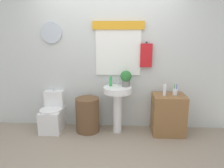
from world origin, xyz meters
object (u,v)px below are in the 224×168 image
(wooden_cabinet, at_px, (168,114))
(toilet, at_px, (53,115))
(laundry_hamper, at_px, (88,115))
(soap_bottle, at_px, (111,81))
(toothbrush_cup, at_px, (175,92))
(potted_plant, at_px, (126,78))
(lotion_bottle, at_px, (165,90))
(pedestal_sink, at_px, (117,99))

(wooden_cabinet, bearing_deg, toilet, 179.12)
(laundry_hamper, bearing_deg, soap_bottle, 7.01)
(toothbrush_cup, bearing_deg, soap_bottle, 178.43)
(potted_plant, distance_m, lotion_bottle, 0.67)
(laundry_hamper, relative_size, soap_bottle, 3.63)
(wooden_cabinet, bearing_deg, pedestal_sink, 180.00)
(toilet, relative_size, soap_bottle, 4.23)
(pedestal_sink, xyz_separation_m, toothbrush_cup, (0.97, 0.02, 0.14))
(toilet, distance_m, toothbrush_cup, 2.18)
(lotion_bottle, bearing_deg, soap_bottle, 174.29)
(laundry_hamper, distance_m, potted_plant, 0.94)
(laundry_hamper, distance_m, soap_bottle, 0.73)
(toilet, bearing_deg, lotion_bottle, -2.11)
(wooden_cabinet, bearing_deg, potted_plant, 175.33)
(toilet, relative_size, lotion_bottle, 3.51)
(wooden_cabinet, relative_size, potted_plant, 2.54)
(potted_plant, bearing_deg, wooden_cabinet, -4.67)
(laundry_hamper, height_order, toothbrush_cup, toothbrush_cup)
(toilet, relative_size, potted_plant, 2.60)
(laundry_hamper, bearing_deg, lotion_bottle, -1.75)
(toilet, bearing_deg, potted_plant, 1.26)
(soap_bottle, distance_m, potted_plant, 0.27)
(laundry_hamper, distance_m, lotion_bottle, 1.40)
(potted_plant, distance_m, toothbrush_cup, 0.86)
(toilet, bearing_deg, soap_bottle, 1.03)
(pedestal_sink, height_order, potted_plant, potted_plant)
(toothbrush_cup, bearing_deg, pedestal_sink, -178.81)
(toilet, distance_m, wooden_cabinet, 2.04)
(lotion_bottle, bearing_deg, toilet, 177.89)
(toilet, height_order, wooden_cabinet, toilet)
(soap_bottle, bearing_deg, laundry_hamper, -172.99)
(soap_bottle, bearing_deg, pedestal_sink, -22.62)
(pedestal_sink, height_order, wooden_cabinet, pedestal_sink)
(laundry_hamper, distance_m, wooden_cabinet, 1.40)
(potted_plant, bearing_deg, lotion_bottle, -8.88)
(toilet, bearing_deg, laundry_hamper, -2.84)
(toilet, relative_size, toothbrush_cup, 3.82)
(lotion_bottle, bearing_deg, wooden_cabinet, 22.97)
(pedestal_sink, distance_m, lotion_bottle, 0.80)
(wooden_cabinet, relative_size, lotion_bottle, 3.42)
(laundry_hamper, relative_size, potted_plant, 2.23)
(toothbrush_cup, bearing_deg, toilet, 179.70)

